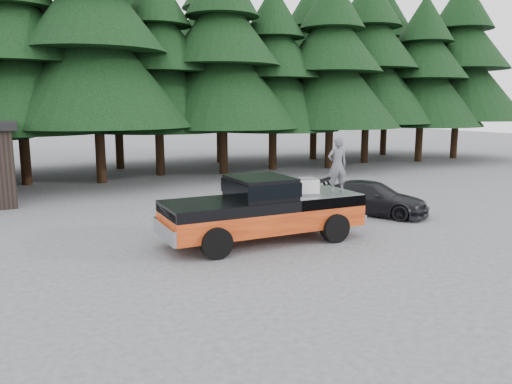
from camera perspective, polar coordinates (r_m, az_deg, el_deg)
name	(u,v)px	position (r m, az deg, el deg)	size (l,w,h in m)	color
ground	(228,254)	(13.49, -3.16, -7.09)	(120.00, 120.00, 0.00)	#48484A
pickup_truck	(263,219)	(14.53, 0.83, -3.12)	(6.00, 2.04, 1.33)	#E85219
truck_cab	(260,187)	(14.30, 0.48, 0.59)	(1.66, 1.90, 0.59)	black
air_compressor	(307,187)	(14.81, 5.86, 0.55)	(0.63, 0.52, 0.43)	silver
man_on_bed	(337,165)	(15.18, 9.26, 3.06)	(0.61, 0.40, 1.67)	#54565C
parked_car	(372,198)	(18.75, 13.10, -0.66)	(1.66, 4.08, 1.18)	black
treeline	(113,36)	(29.85, -15.99, 16.79)	(60.15, 16.05, 17.50)	black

